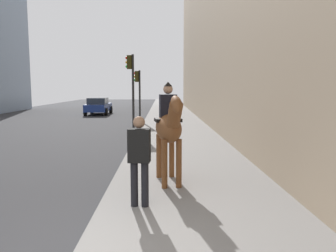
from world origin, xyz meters
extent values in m
ellipsoid|color=brown|center=(3.54, -1.36, 1.41)|extent=(1.57, 0.78, 0.66)
cylinder|color=brown|center=(3.12, -1.58, 0.67)|extent=(0.13, 0.13, 1.09)
cylinder|color=brown|center=(3.07, -1.27, 0.67)|extent=(0.13, 0.13, 1.09)
cylinder|color=brown|center=(4.01, -1.45, 0.67)|extent=(0.13, 0.13, 1.09)
cylinder|color=brown|center=(3.96, -1.13, 0.67)|extent=(0.13, 0.13, 1.09)
cylinder|color=brown|center=(2.78, -1.47, 1.76)|extent=(0.67, 0.37, 0.68)
ellipsoid|color=brown|center=(2.57, -1.50, 2.01)|extent=(0.65, 0.31, 0.49)
cylinder|color=black|center=(4.25, -1.25, 1.31)|extent=(0.29, 0.14, 0.55)
cube|color=black|center=(3.59, -1.35, 1.59)|extent=(0.52, 0.66, 0.08)
cube|color=black|center=(3.59, -1.35, 1.91)|extent=(0.33, 0.42, 0.55)
sphere|color=tan|center=(3.59, -1.35, 2.30)|extent=(0.22, 0.22, 0.22)
cone|color=black|center=(3.59, -1.35, 2.42)|extent=(0.23, 0.23, 0.10)
cylinder|color=black|center=(1.96, -0.69, 0.54)|extent=(0.14, 0.14, 0.85)
cylinder|color=black|center=(1.94, -0.89, 0.54)|extent=(0.14, 0.14, 0.85)
cube|color=black|center=(1.95, -0.79, 1.28)|extent=(0.30, 0.42, 0.62)
sphere|color=#8C664C|center=(1.95, -0.79, 1.71)|extent=(0.22, 0.22, 0.22)
cube|color=navy|center=(24.70, 4.29, 0.62)|extent=(4.14, 1.71, 0.60)
cube|color=#262D38|center=(24.45, 4.29, 1.18)|extent=(1.92, 1.51, 0.52)
cylinder|color=black|center=(25.99, 5.15, 0.32)|extent=(0.64, 0.22, 0.64)
cylinder|color=black|center=(25.99, 3.44, 0.32)|extent=(0.64, 0.22, 0.64)
cylinder|color=black|center=(23.42, 5.15, 0.32)|extent=(0.64, 0.22, 0.64)
cylinder|color=black|center=(23.42, 3.44, 0.32)|extent=(0.64, 0.22, 0.64)
cylinder|color=black|center=(13.31, 0.30, 2.01)|extent=(0.12, 0.12, 4.03)
cube|color=#2D280C|center=(13.31, 0.48, 3.63)|extent=(0.20, 0.24, 0.70)
sphere|color=red|center=(13.31, 0.61, 3.85)|extent=(0.14, 0.14, 0.14)
sphere|color=orange|center=(13.31, 0.61, 3.63)|extent=(0.14, 0.14, 0.14)
sphere|color=green|center=(13.31, 0.61, 3.41)|extent=(0.14, 0.14, 0.14)
cylinder|color=black|center=(17.76, 0.26, 1.72)|extent=(0.12, 0.12, 3.43)
cube|color=#2D280C|center=(17.76, 0.44, 3.03)|extent=(0.20, 0.24, 0.70)
sphere|color=red|center=(17.76, 0.57, 3.25)|extent=(0.14, 0.14, 0.14)
sphere|color=orange|center=(17.76, 0.57, 3.03)|extent=(0.14, 0.14, 0.14)
sphere|color=green|center=(17.76, 0.57, 2.81)|extent=(0.14, 0.14, 0.14)
camera|label=1|loc=(-4.11, -1.22, 2.35)|focal=35.59mm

